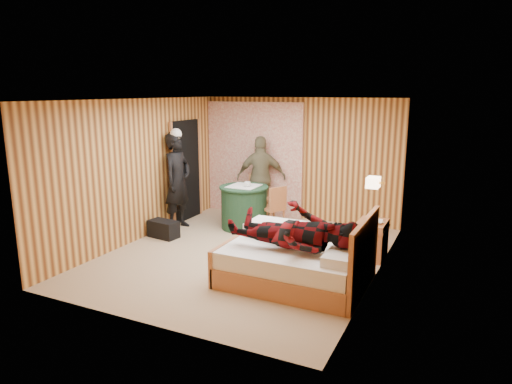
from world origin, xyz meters
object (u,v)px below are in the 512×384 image
at_px(woman_standing, 178,181).
at_px(wall_lamp, 373,182).
at_px(round_table, 244,207).
at_px(chair_near, 275,205).
at_px(duffel_bag, 163,229).
at_px(bed, 297,260).
at_px(nightstand, 371,239).
at_px(man_at_table, 261,178).
at_px(chair_far, 259,193).
at_px(man_on_bed, 294,220).

bearing_deg(woman_standing, wall_lamp, -94.51).
height_order(round_table, woman_standing, woman_standing).
height_order(wall_lamp, chair_near, wall_lamp).
distance_m(wall_lamp, duffel_bag, 3.87).
height_order(bed, round_table, bed).
height_order(bed, nightstand, bed).
height_order(duffel_bag, man_at_table, man_at_table).
distance_m(nightstand, chair_near, 2.10).
xyz_separation_m(round_table, chair_far, (-0.03, 0.74, 0.12)).
relative_size(wall_lamp, man_at_table, 0.15).
bearing_deg(bed, man_on_bed, -84.48).
bearing_deg(round_table, wall_lamp, -18.94).
bearing_deg(wall_lamp, man_at_table, 147.13).
bearing_deg(wall_lamp, duffel_bag, -175.82).
height_order(chair_far, duffel_bag, chair_far).
height_order(wall_lamp, man_at_table, man_at_table).
xyz_separation_m(bed, duffel_bag, (-2.89, 0.77, -0.14)).
bearing_deg(duffel_bag, nightstand, 16.54).
height_order(chair_near, man_on_bed, man_on_bed).
bearing_deg(man_at_table, wall_lamp, 124.73).
relative_size(chair_near, duffel_bag, 1.56).
relative_size(round_table, chair_near, 1.10).
bearing_deg(duffel_bag, round_table, 54.95).
distance_m(wall_lamp, chair_far, 3.21).
bearing_deg(nightstand, wall_lamp, -82.55).
relative_size(duffel_bag, man_on_bed, 0.31).
bearing_deg(nightstand, bed, -118.74).
height_order(bed, man_at_table, man_at_table).
height_order(bed, woman_standing, woman_standing).
distance_m(round_table, man_on_bed, 2.90).
relative_size(bed, round_table, 2.06).
distance_m(chair_far, duffel_bag, 2.20).
bearing_deg(bed, duffel_bag, 165.05).
bearing_deg(woman_standing, duffel_bag, -171.10).
bearing_deg(duffel_bag, man_at_table, 68.80).
height_order(wall_lamp, nightstand, wall_lamp).
bearing_deg(chair_near, woman_standing, -39.79).
xyz_separation_m(woman_standing, man_at_table, (1.15, 1.34, -0.07)).
xyz_separation_m(chair_near, duffel_bag, (-1.66, -1.28, -0.35)).
bearing_deg(nightstand, chair_near, 160.95).
height_order(round_table, duffel_bag, round_table).
distance_m(chair_near, woman_standing, 1.92).
bearing_deg(chair_near, man_at_table, -109.11).
distance_m(nightstand, woman_standing, 3.78).
bearing_deg(chair_far, man_on_bed, -81.79).
relative_size(nightstand, man_on_bed, 0.35).
bearing_deg(chair_near, wall_lamp, 92.92).
xyz_separation_m(duffel_bag, woman_standing, (-0.09, 0.62, 0.77)).
xyz_separation_m(chair_far, man_on_bed, (1.88, -2.90, 0.41)).
height_order(round_table, chair_far, chair_far).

